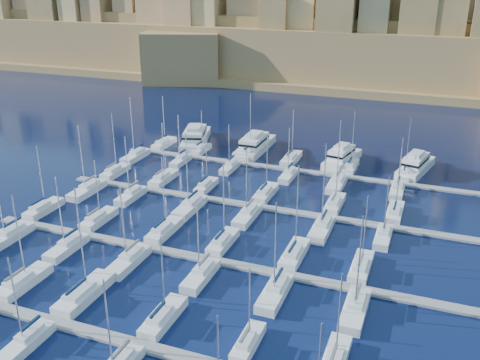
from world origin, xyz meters
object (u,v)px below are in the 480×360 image
at_px(motor_yacht_c, 342,157).
at_px(motor_yacht_d, 415,165).
at_px(sailboat_2, 84,293).
at_px(motor_yacht_b, 255,145).
at_px(sailboat_4, 248,343).
at_px(motor_yacht_a, 195,137).

bearing_deg(motor_yacht_c, motor_yacht_d, 1.13).
xyz_separation_m(sailboat_2, motor_yacht_d, (39.76, 68.63, 0.94)).
xyz_separation_m(motor_yacht_b, motor_yacht_c, (22.40, -1.67, -0.00)).
distance_m(motor_yacht_b, motor_yacht_c, 22.46).
distance_m(sailboat_4, motor_yacht_b, 75.67).
xyz_separation_m(sailboat_2, sailboat_4, (25.08, -1.64, -0.07)).
distance_m(sailboat_4, motor_yacht_c, 69.98).
xyz_separation_m(sailboat_2, motor_yacht_c, (23.07, 68.31, 0.94)).
distance_m(sailboat_4, motor_yacht_d, 71.80).
height_order(motor_yacht_a, motor_yacht_c, same).
bearing_deg(motor_yacht_c, motor_yacht_a, 176.89).
bearing_deg(motor_yacht_d, motor_yacht_a, 178.16).
height_order(sailboat_2, motor_yacht_d, sailboat_2).
xyz_separation_m(motor_yacht_a, motor_yacht_d, (55.93, -1.80, 0.00)).
height_order(sailboat_2, motor_yacht_c, sailboat_2).
height_order(motor_yacht_a, motor_yacht_d, same).
relative_size(sailboat_2, motor_yacht_c, 1.10).
xyz_separation_m(sailboat_2, motor_yacht_a, (-16.18, 70.43, 0.94)).
height_order(motor_yacht_b, motor_yacht_d, same).
height_order(sailboat_2, sailboat_4, sailboat_2).
height_order(sailboat_4, motor_yacht_b, sailboat_4).
bearing_deg(motor_yacht_b, motor_yacht_a, 178.43).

